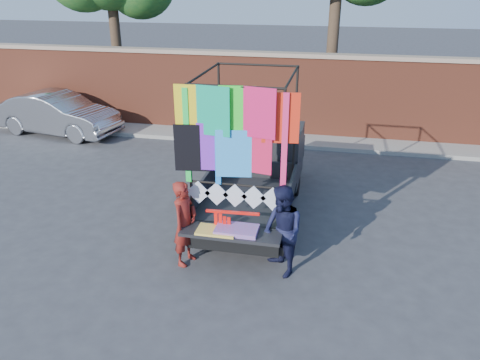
% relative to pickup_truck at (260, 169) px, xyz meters
% --- Properties ---
extents(ground, '(90.00, 90.00, 0.00)m').
position_rel_pickup_truck_xyz_m(ground, '(0.25, -1.92, -0.80)').
color(ground, '#38383A').
rests_on(ground, ground).
extents(brick_wall, '(30.00, 0.45, 2.61)m').
position_rel_pickup_truck_xyz_m(brick_wall, '(0.25, 5.08, 0.52)').
color(brick_wall, brown).
rests_on(brick_wall, ground).
extents(curb, '(30.00, 1.20, 0.12)m').
position_rel_pickup_truck_xyz_m(curb, '(0.25, 4.38, -0.74)').
color(curb, gray).
rests_on(curb, ground).
extents(pickup_truck, '(2.01, 5.05, 3.18)m').
position_rel_pickup_truck_xyz_m(pickup_truck, '(0.00, 0.00, 0.00)').
color(pickup_truck, black).
rests_on(pickup_truck, ground).
extents(sedan, '(4.25, 2.06, 1.34)m').
position_rel_pickup_truck_xyz_m(sedan, '(-7.23, 3.65, -0.13)').
color(sedan, '#A3A5AA').
rests_on(sedan, ground).
extents(woman, '(0.50, 0.64, 1.57)m').
position_rel_pickup_truck_xyz_m(woman, '(-0.85, -2.69, -0.02)').
color(woman, maroon).
rests_on(woman, ground).
extents(man, '(0.94, 0.99, 1.61)m').
position_rel_pickup_truck_xyz_m(man, '(0.85, -2.66, -0.00)').
color(man, '#151734').
rests_on(man, ground).
extents(streamer_bundle, '(0.92, 0.10, 0.63)m').
position_rel_pickup_truck_xyz_m(streamer_bundle, '(-0.10, -2.69, 0.09)').
color(streamer_bundle, '#FC150D').
rests_on(streamer_bundle, ground).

